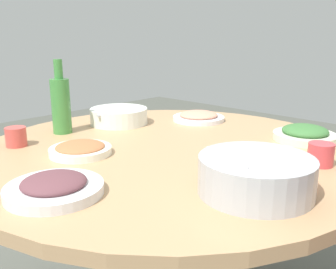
{
  "coord_description": "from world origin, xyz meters",
  "views": [
    {
      "loc": [
        -0.83,
        0.88,
        1.12
      ],
      "look_at": [
        -0.01,
        0.01,
        0.8
      ],
      "focal_mm": 40.04,
      "sensor_mm": 36.0,
      "label": 1
    }
  ],
  "objects_px": {
    "soup_bowl": "(119,116)",
    "tea_cup_near": "(321,154)",
    "dish_greens": "(305,134)",
    "dish_tofu_braise": "(80,149)",
    "rice_bowl": "(256,174)",
    "dish_eggplant": "(54,187)",
    "green_bottle": "(61,104)",
    "round_dining_table": "(168,182)",
    "dish_shrimp": "(199,117)",
    "tea_cup_far": "(16,137)"
  },
  "relations": [
    {
      "from": "round_dining_table",
      "to": "tea_cup_far",
      "type": "relative_size",
      "value": 18.49
    },
    {
      "from": "dish_greens",
      "to": "dish_tofu_braise",
      "type": "bearing_deg",
      "value": 55.56
    },
    {
      "from": "soup_bowl",
      "to": "dish_eggplant",
      "type": "distance_m",
      "value": 0.73
    },
    {
      "from": "dish_shrimp",
      "to": "tea_cup_near",
      "type": "bearing_deg",
      "value": 161.03
    },
    {
      "from": "rice_bowl",
      "to": "tea_cup_near",
      "type": "relative_size",
      "value": 3.75
    },
    {
      "from": "soup_bowl",
      "to": "tea_cup_near",
      "type": "bearing_deg",
      "value": -175.46
    },
    {
      "from": "soup_bowl",
      "to": "dish_greens",
      "type": "relative_size",
      "value": 1.18
    },
    {
      "from": "round_dining_table",
      "to": "dish_tofu_braise",
      "type": "relative_size",
      "value": 6.57
    },
    {
      "from": "round_dining_table",
      "to": "green_bottle",
      "type": "bearing_deg",
      "value": 17.94
    },
    {
      "from": "dish_eggplant",
      "to": "tea_cup_near",
      "type": "height_order",
      "value": "tea_cup_near"
    },
    {
      "from": "dish_shrimp",
      "to": "green_bottle",
      "type": "distance_m",
      "value": 0.59
    },
    {
      "from": "soup_bowl",
      "to": "green_bottle",
      "type": "bearing_deg",
      "value": 80.54
    },
    {
      "from": "dish_shrimp",
      "to": "tea_cup_near",
      "type": "relative_size",
      "value": 3.08
    },
    {
      "from": "round_dining_table",
      "to": "tea_cup_far",
      "type": "distance_m",
      "value": 0.54
    },
    {
      "from": "dish_tofu_braise",
      "to": "green_bottle",
      "type": "relative_size",
      "value": 0.7
    },
    {
      "from": "soup_bowl",
      "to": "tea_cup_near",
      "type": "distance_m",
      "value": 0.84
    },
    {
      "from": "dish_eggplant",
      "to": "green_bottle",
      "type": "relative_size",
      "value": 0.83
    },
    {
      "from": "green_bottle",
      "to": "tea_cup_near",
      "type": "distance_m",
      "value": 0.93
    },
    {
      "from": "dish_tofu_braise",
      "to": "dish_eggplant",
      "type": "bearing_deg",
      "value": 134.89
    },
    {
      "from": "dish_tofu_braise",
      "to": "tea_cup_near",
      "type": "height_order",
      "value": "tea_cup_near"
    },
    {
      "from": "round_dining_table",
      "to": "green_bottle",
      "type": "distance_m",
      "value": 0.51
    },
    {
      "from": "dish_shrimp",
      "to": "dish_eggplant",
      "type": "xyz_separation_m",
      "value": [
        -0.25,
        0.85,
        0.0
      ]
    },
    {
      "from": "tea_cup_near",
      "to": "green_bottle",
      "type": "bearing_deg",
      "value": 19.68
    },
    {
      "from": "soup_bowl",
      "to": "dish_eggplant",
      "type": "relative_size",
      "value": 1.13
    },
    {
      "from": "round_dining_table",
      "to": "dish_eggplant",
      "type": "height_order",
      "value": "dish_eggplant"
    },
    {
      "from": "soup_bowl",
      "to": "dish_eggplant",
      "type": "height_order",
      "value": "soup_bowl"
    },
    {
      "from": "dish_greens",
      "to": "rice_bowl",
      "type": "bearing_deg",
      "value": 102.03
    },
    {
      "from": "dish_eggplant",
      "to": "dish_tofu_braise",
      "type": "bearing_deg",
      "value": -45.11
    },
    {
      "from": "soup_bowl",
      "to": "dish_shrimp",
      "type": "bearing_deg",
      "value": -126.43
    },
    {
      "from": "round_dining_table",
      "to": "dish_greens",
      "type": "xyz_separation_m",
      "value": [
        -0.3,
        -0.4,
        0.15
      ]
    },
    {
      "from": "rice_bowl",
      "to": "tea_cup_near",
      "type": "xyz_separation_m",
      "value": [
        -0.03,
        -0.3,
        -0.01
      ]
    },
    {
      "from": "dish_greens",
      "to": "tea_cup_far",
      "type": "height_order",
      "value": "tea_cup_far"
    },
    {
      "from": "rice_bowl",
      "to": "soup_bowl",
      "type": "bearing_deg",
      "value": -16.57
    },
    {
      "from": "dish_shrimp",
      "to": "green_bottle",
      "type": "relative_size",
      "value": 0.81
    },
    {
      "from": "dish_tofu_braise",
      "to": "green_bottle",
      "type": "height_order",
      "value": "green_bottle"
    },
    {
      "from": "dish_shrimp",
      "to": "green_bottle",
      "type": "xyz_separation_m",
      "value": [
        0.25,
        0.53,
        0.1
      ]
    },
    {
      "from": "dish_tofu_braise",
      "to": "green_bottle",
      "type": "bearing_deg",
      "value": -20.96
    },
    {
      "from": "rice_bowl",
      "to": "green_bottle",
      "type": "distance_m",
      "value": 0.84
    },
    {
      "from": "soup_bowl",
      "to": "tea_cup_near",
      "type": "relative_size",
      "value": 3.57
    },
    {
      "from": "dish_tofu_braise",
      "to": "tea_cup_near",
      "type": "bearing_deg",
      "value": -144.76
    },
    {
      "from": "round_dining_table",
      "to": "tea_cup_far",
      "type": "height_order",
      "value": "tea_cup_far"
    },
    {
      "from": "soup_bowl",
      "to": "dish_eggplant",
      "type": "bearing_deg",
      "value": 128.58
    },
    {
      "from": "green_bottle",
      "to": "tea_cup_near",
      "type": "xyz_separation_m",
      "value": [
        -0.87,
        -0.31,
        -0.08
      ]
    },
    {
      "from": "rice_bowl",
      "to": "soup_bowl",
      "type": "xyz_separation_m",
      "value": [
        0.8,
        -0.24,
        -0.02
      ]
    },
    {
      "from": "round_dining_table",
      "to": "soup_bowl",
      "type": "distance_m",
      "value": 0.43
    },
    {
      "from": "dish_shrimp",
      "to": "dish_eggplant",
      "type": "distance_m",
      "value": 0.89
    },
    {
      "from": "dish_greens",
      "to": "dish_tofu_braise",
      "type": "distance_m",
      "value": 0.79
    },
    {
      "from": "tea_cup_near",
      "to": "tea_cup_far",
      "type": "height_order",
      "value": "same"
    },
    {
      "from": "dish_eggplant",
      "to": "tea_cup_far",
      "type": "bearing_deg",
      "value": -14.98
    },
    {
      "from": "tea_cup_near",
      "to": "round_dining_table",
      "type": "bearing_deg",
      "value": 21.33
    }
  ]
}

